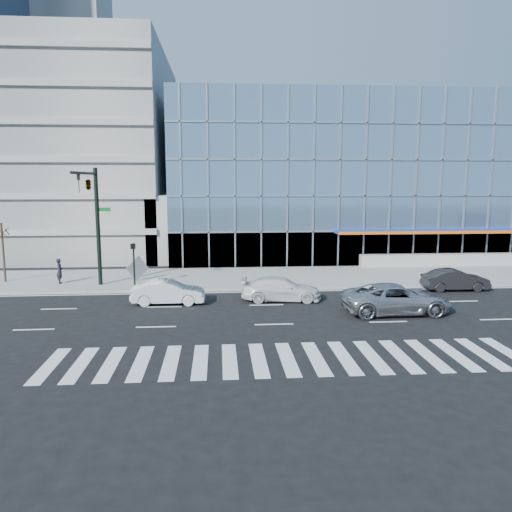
% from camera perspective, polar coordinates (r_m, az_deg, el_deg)
% --- Properties ---
extents(ground, '(160.00, 160.00, 0.00)m').
position_cam_1_polar(ground, '(29.70, 1.21, -5.62)').
color(ground, black).
rests_on(ground, ground).
extents(sidewalk, '(120.00, 8.00, 0.15)m').
position_cam_1_polar(sidewalk, '(37.46, 0.03, -2.48)').
color(sidewalk, gray).
rests_on(sidewalk, ground).
extents(theatre_building, '(42.00, 26.00, 15.00)m').
position_cam_1_polar(theatre_building, '(57.16, 12.90, 8.67)').
color(theatre_building, '#6588A9').
rests_on(theatre_building, ground).
extents(parking_garage, '(24.00, 24.00, 20.00)m').
position_cam_1_polar(parking_garage, '(57.33, -22.21, 10.75)').
color(parking_garage, gray).
rests_on(parking_garage, ground).
extents(ramp_block, '(6.00, 8.00, 6.00)m').
position_cam_1_polar(ramp_block, '(46.95, -8.25, 3.33)').
color(ramp_block, gray).
rests_on(ramp_block, ground).
extents(tower_backdrop, '(14.00, 14.00, 48.00)m').
position_cam_1_polar(tower_backdrop, '(103.65, -20.48, 17.46)').
color(tower_backdrop, gray).
rests_on(tower_backdrop, ground).
extents(traffic_signal, '(1.14, 5.74, 8.00)m').
position_cam_1_polar(traffic_signal, '(34.22, -18.31, 6.29)').
color(traffic_signal, black).
rests_on(traffic_signal, sidewalk).
extents(ped_signal_post, '(0.30, 0.33, 3.00)m').
position_cam_1_polar(ped_signal_post, '(34.45, -13.81, -0.23)').
color(ped_signal_post, black).
rests_on(ped_signal_post, sidewalk).
extents(street_tree_near, '(1.10, 1.10, 4.23)m').
position_cam_1_polar(street_tree_near, '(39.36, -27.07, 2.56)').
color(street_tree_near, '#332319').
rests_on(street_tree_near, sidewalk).
extents(silver_suv, '(6.02, 2.89, 1.65)m').
position_cam_1_polar(silver_suv, '(28.80, 15.73, -4.72)').
color(silver_suv, '#B9B8BD').
rests_on(silver_suv, ground).
extents(white_suv, '(5.04, 2.38, 1.42)m').
position_cam_1_polar(white_suv, '(30.70, 2.88, -3.79)').
color(white_suv, white).
rests_on(white_suv, ground).
extents(white_sedan, '(4.37, 1.58, 1.43)m').
position_cam_1_polar(white_sedan, '(30.28, -10.00, -4.08)').
color(white_sedan, silver).
rests_on(white_sedan, ground).
extents(dark_sedan, '(4.35, 1.58, 1.42)m').
position_cam_1_polar(dark_sedan, '(35.98, 21.81, -2.55)').
color(dark_sedan, black).
rests_on(dark_sedan, ground).
extents(pedestrian, '(0.53, 0.71, 1.76)m').
position_cam_1_polar(pedestrian, '(37.46, -21.52, -1.61)').
color(pedestrian, black).
rests_on(pedestrian, sidewalk).
extents(tilted_panel, '(1.46, 1.19, 1.82)m').
position_cam_1_polar(tilted_panel, '(36.76, -13.39, -1.37)').
color(tilted_panel, '#959595').
rests_on(tilted_panel, sidewalk).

